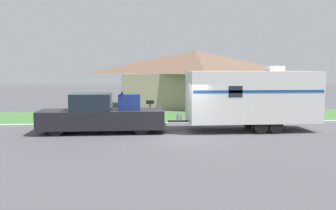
# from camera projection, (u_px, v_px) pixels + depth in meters

# --- Properties ---
(ground_plane) EXTENTS (120.00, 120.00, 0.00)m
(ground_plane) POSITION_uv_depth(u_px,v_px,m) (184.00, 136.00, 18.17)
(ground_plane) COLOR #47474C
(curb_strip) EXTENTS (80.00, 0.30, 0.14)m
(curb_strip) POSITION_uv_depth(u_px,v_px,m) (175.00, 124.00, 21.88)
(curb_strip) COLOR #ADADA8
(curb_strip) RESTS_ON ground_plane
(lawn_strip) EXTENTS (80.00, 7.00, 0.03)m
(lawn_strip) POSITION_uv_depth(u_px,v_px,m) (170.00, 117.00, 25.50)
(lawn_strip) COLOR #3D6B33
(lawn_strip) RESTS_ON ground_plane
(house_across_street) EXTENTS (13.61, 7.43, 4.85)m
(house_across_street) POSITION_uv_depth(u_px,v_px,m) (195.00, 77.00, 32.72)
(house_across_street) COLOR gray
(house_across_street) RESTS_ON ground_plane
(pickup_truck) EXTENTS (6.41, 1.96, 2.09)m
(pickup_truck) POSITION_uv_depth(u_px,v_px,m) (101.00, 115.00, 19.09)
(pickup_truck) COLOR black
(pickup_truck) RESTS_ON ground_plane
(travel_trailer) EXTENTS (7.84, 2.41, 3.42)m
(travel_trailer) POSITION_uv_depth(u_px,v_px,m) (252.00, 97.00, 19.68)
(travel_trailer) COLOR black
(travel_trailer) RESTS_ON ground_plane
(mailbox) EXTENTS (0.48, 0.20, 1.35)m
(mailbox) POSITION_uv_depth(u_px,v_px,m) (150.00, 105.00, 22.79)
(mailbox) COLOR brown
(mailbox) RESTS_ON ground_plane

